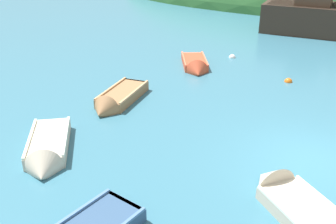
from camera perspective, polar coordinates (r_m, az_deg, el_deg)
The scene contains 8 objects.
ground_plane at distance 12.72m, azimuth 20.42°, elevation -6.81°, with size 120.00×120.00×0.00m, color teal.
shore_hill at distance 41.46m, azimuth 20.98°, elevation 14.89°, with size 42.22×18.09×9.69m, color #2D602D.
rowboat_outer_left at distance 12.69m, azimuth -17.37°, elevation -5.68°, with size 2.89×3.37×1.14m.
rowboat_far at distance 19.84m, azimuth 4.06°, elevation 6.74°, with size 2.47×3.19×1.11m.
rowboat_near_dock at distance 10.51m, azimuth 18.37°, elevation -13.17°, with size 3.63×3.41×1.23m.
rowboat_outer_right at distance 15.80m, azimuth -7.54°, elevation 1.66°, with size 1.44×3.44×1.11m.
buoy_white at distance 21.83m, azimuth 9.44°, elevation 7.92°, with size 0.37×0.37×0.37m, color white.
buoy_orange at distance 18.86m, azimuth 17.30°, elevation 4.27°, with size 0.37×0.37×0.37m, color orange.
Camera 1 is at (0.54, -10.96, 6.45)m, focal length 41.36 mm.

